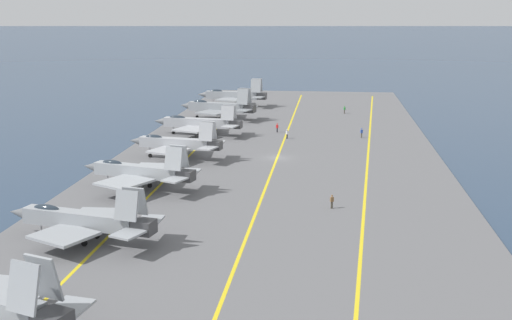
{
  "coord_description": "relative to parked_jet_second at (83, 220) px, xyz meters",
  "views": [
    {
      "loc": [
        -98.24,
        -8.28,
        22.97
      ],
      "look_at": [
        -12.68,
        1.87,
        2.9
      ],
      "focal_mm": 45.0,
      "sensor_mm": 36.0,
      "label": 1
    }
  ],
  "objects": [
    {
      "name": "parked_jet_fifth",
      "position": [
        56.87,
        -0.04,
        0.04
      ],
      "size": [
        14.04,
        17.12,
        5.81
      ],
      "color": "#A8AAAF",
      "rests_on": "carrier_deck"
    },
    {
      "name": "crew_green_vest",
      "position": [
        86.14,
        -27.3,
        -1.33
      ],
      "size": [
        0.46,
        0.45,
        1.7
      ],
      "color": "#4C473D",
      "rests_on": "carrier_deck"
    },
    {
      "name": "ground_plane",
      "position": [
        39.88,
        -16.06,
        -2.67
      ],
      "size": [
        2000.0,
        2000.0,
        0.0
      ],
      "primitive_type": "plane",
      "color": "navy"
    },
    {
      "name": "crew_red_vest",
      "position": [
        61.53,
        -14.19,
        -1.31
      ],
      "size": [
        0.42,
        0.46,
        1.74
      ],
      "color": "#232328",
      "rests_on": "carrier_deck"
    },
    {
      "name": "carrier_deck",
      "position": [
        39.88,
        -16.06,
        -2.47
      ],
      "size": [
        173.18,
        51.29,
        0.4
      ],
      "primitive_type": "cube",
      "color": "slate",
      "rests_on": "ground"
    },
    {
      "name": "parked_jet_seventh",
      "position": [
        94.17,
        -0.71,
        0.45
      ],
      "size": [
        12.66,
        17.09,
        6.83
      ],
      "color": "#93999E",
      "rests_on": "carrier_deck"
    },
    {
      "name": "crew_white_vest",
      "position": [
        55.5,
        -16.51,
        -1.33
      ],
      "size": [
        0.46,
        0.43,
        1.7
      ],
      "color": "#232328",
      "rests_on": "carrier_deck"
    },
    {
      "name": "parked_jet_second",
      "position": [
        0.0,
        0.0,
        0.0
      ],
      "size": [
        11.94,
        16.58,
        5.99
      ],
      "color": "#93999E",
      "rests_on": "carrier_deck"
    },
    {
      "name": "parked_jet_third",
      "position": [
        19.37,
        -0.03,
        0.14
      ],
      "size": [
        13.78,
        16.15,
        6.15
      ],
      "color": "#9EA3A8",
      "rests_on": "carrier_deck"
    },
    {
      "name": "parked_jet_sixth",
      "position": [
        75.05,
        -0.48,
        0.36
      ],
      "size": [
        12.95,
        17.02,
        6.83
      ],
      "color": "gray",
      "rests_on": "carrier_deck"
    },
    {
      "name": "deck_stripe_edge_line",
      "position": [
        39.88,
        -1.95,
        -2.26
      ],
      "size": [
        155.86,
        0.38,
        0.01
      ],
      "primitive_type": "cube",
      "rotation": [
        0.0,
        0.0,
        -0.0
      ],
      "color": "yellow",
      "rests_on": "carrier_deck"
    },
    {
      "name": "deck_stripe_centerline",
      "position": [
        39.88,
        -16.06,
        -2.26
      ],
      "size": [
        155.86,
        0.36,
        0.01
      ],
      "primitive_type": "cube",
      "color": "yellow",
      "rests_on": "carrier_deck"
    },
    {
      "name": "deck_stripe_foul_line",
      "position": [
        39.88,
        -30.17,
        -2.26
      ],
      "size": [
        155.54,
        10.73,
        0.01
      ],
      "primitive_type": "cube",
      "rotation": [
        0.0,
        0.0,
        -0.07
      ],
      "color": "yellow",
      "rests_on": "carrier_deck"
    },
    {
      "name": "crew_blue_vest",
      "position": [
        57.93,
        -29.94,
        -1.28
      ],
      "size": [
        0.37,
        0.44,
        1.79
      ],
      "color": "#4C473D",
      "rests_on": "carrier_deck"
    },
    {
      "name": "parked_jet_fourth",
      "position": [
        36.94,
        -0.7,
        0.28
      ],
      "size": [
        12.28,
        15.34,
        6.19
      ],
      "color": "#A8AAAF",
      "rests_on": "carrier_deck"
    },
    {
      "name": "crew_brown_vest",
      "position": [
        14.05,
        -24.7,
        -1.35
      ],
      "size": [
        0.41,
        0.46,
        1.67
      ],
      "color": "#383328",
      "rests_on": "carrier_deck"
    }
  ]
}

